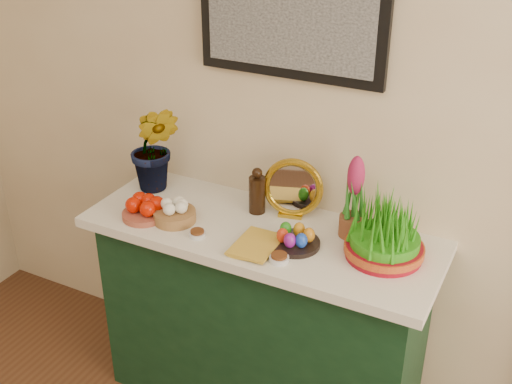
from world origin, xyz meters
The scene contains 13 objects.
sideboard centered at (-0.27, 2.00, 0.42)m, with size 1.30×0.45×0.85m, color #13341C.
tablecloth centered at (-0.27, 2.00, 0.87)m, with size 1.40×0.55×0.04m, color silver.
hyacinth_green centered at (-0.82, 2.09, 1.15)m, with size 0.26×0.22×0.51m, color #2B7921.
apple_bowl centered at (-0.73, 1.86, 0.93)m, with size 0.19×0.19×0.09m.
garlic_basket centered at (-0.60, 1.89, 0.93)m, with size 0.21×0.21×0.09m.
vinegar_cruet centered at (-0.35, 2.11, 0.98)m, with size 0.07×0.07×0.20m.
mirror centered at (-0.21, 2.15, 1.01)m, with size 0.25×0.11×0.24m.
book centered at (-0.31, 1.87, 0.90)m, with size 0.14×0.21×0.03m, color gold.
spice_dish_left centered at (-0.46, 1.84, 0.90)m, with size 0.06×0.06×0.03m.
spice_dish_right centered at (-0.11, 1.83, 0.90)m, with size 0.07×0.07×0.03m.
egg_plate centered at (-0.11, 1.94, 0.92)m, with size 0.21×0.21×0.08m.
hyacinth_pink centered at (0.05, 2.11, 1.04)m, with size 0.10×0.10×0.33m.
wheatgrass_sabzeh centered at (0.21, 2.03, 0.99)m, with size 0.29×0.29×0.23m.
Camera 1 is at (0.68, 0.09, 2.17)m, focal length 45.00 mm.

